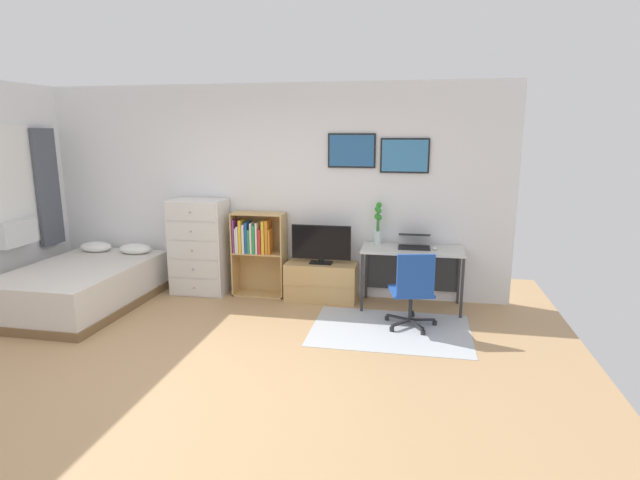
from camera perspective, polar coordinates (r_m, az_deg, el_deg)
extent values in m
plane|color=tan|center=(4.80, -13.85, -14.22)|extent=(7.20, 7.20, 0.00)
cube|color=white|center=(6.63, -5.68, 5.55)|extent=(6.12, 0.06, 2.70)
cube|color=black|center=(6.32, 3.60, 10.05)|extent=(0.59, 0.02, 0.42)
cube|color=#285B93|center=(6.31, 3.59, 10.04)|extent=(0.55, 0.01, 0.38)
cube|color=black|center=(6.27, 9.56, 9.39)|extent=(0.59, 0.02, 0.42)
cube|color=teal|center=(6.26, 9.56, 9.38)|extent=(0.55, 0.01, 0.38)
cube|color=white|center=(7.14, -32.25, 5.02)|extent=(0.02, 1.03, 1.48)
cube|color=silver|center=(7.14, -32.33, 5.02)|extent=(0.01, 0.95, 1.40)
cube|color=#4C515B|center=(7.63, -28.42, 5.24)|extent=(0.05, 0.40, 1.54)
cube|color=silver|center=(7.15, -31.23, 0.67)|extent=(0.20, 0.52, 0.30)
cube|color=#B2B7BC|center=(5.59, 7.96, -10.01)|extent=(1.70, 1.20, 0.01)
cube|color=brown|center=(6.88, -25.19, -6.42)|extent=(1.35, 2.01, 0.10)
cube|color=silver|center=(6.81, -25.39, -4.38)|extent=(1.31, 1.97, 0.41)
ellipsoid|color=white|center=(7.50, -24.01, -0.72)|extent=(0.44, 0.28, 0.14)
ellipsoid|color=white|center=(7.18, -20.16, -0.94)|extent=(0.44, 0.28, 0.14)
cube|color=silver|center=(6.81, -13.47, -0.74)|extent=(0.72, 0.42, 1.25)
cube|color=silver|center=(6.75, -14.02, -5.24)|extent=(0.68, 0.01, 0.23)
sphere|color=#A59E8C|center=(6.73, -14.07, -5.28)|extent=(0.03, 0.03, 0.03)
cube|color=silver|center=(6.68, -14.12, -3.21)|extent=(0.68, 0.01, 0.23)
sphere|color=#A59E8C|center=(6.67, -14.18, -3.25)|extent=(0.03, 0.03, 0.03)
cube|color=silver|center=(6.62, -14.23, -1.15)|extent=(0.68, 0.01, 0.23)
sphere|color=#A59E8C|center=(6.61, -14.29, -1.18)|extent=(0.03, 0.03, 0.03)
cube|color=silver|center=(6.57, -14.34, 0.96)|extent=(0.68, 0.01, 0.23)
sphere|color=#A59E8C|center=(6.56, -14.40, 0.93)|extent=(0.03, 0.03, 0.03)
cube|color=silver|center=(6.53, -14.46, 3.09)|extent=(0.68, 0.01, 0.23)
sphere|color=#A59E8C|center=(6.51, -14.52, 3.06)|extent=(0.03, 0.03, 0.03)
cube|color=tan|center=(6.71, -9.56, -1.47)|extent=(0.02, 0.30, 1.09)
cube|color=tan|center=(6.51, -4.10, -1.75)|extent=(0.02, 0.30, 1.09)
cube|color=tan|center=(6.75, -6.76, -6.04)|extent=(0.68, 0.30, 0.02)
cube|color=tan|center=(6.59, -6.88, -1.43)|extent=(0.64, 0.30, 0.02)
cube|color=tan|center=(6.49, -6.99, 2.99)|extent=(0.64, 0.30, 0.02)
cube|color=tan|center=(6.73, -6.50, -1.32)|extent=(0.68, 0.01, 1.09)
cube|color=#8C388C|center=(6.60, -9.56, 0.48)|extent=(0.02, 0.17, 0.43)
cube|color=white|center=(6.61, -9.27, 0.04)|extent=(0.02, 0.21, 0.32)
cube|color=white|center=(6.59, -9.11, 0.11)|extent=(0.02, 0.19, 0.34)
cube|color=gold|center=(6.57, -8.85, 0.43)|extent=(0.04, 0.17, 0.42)
cube|color=white|center=(6.56, -8.49, 0.19)|extent=(0.03, 0.18, 0.37)
cube|color=#1E519E|center=(6.56, -8.13, 0.34)|extent=(0.03, 0.21, 0.40)
cube|color=#2D8C4C|center=(6.56, -7.84, -0.07)|extent=(0.03, 0.21, 0.31)
cube|color=white|center=(6.52, -7.64, 0.25)|extent=(0.03, 0.17, 0.39)
cube|color=#2D8C4C|center=(6.54, -7.29, 0.17)|extent=(0.04, 0.22, 0.37)
cube|color=white|center=(6.50, -7.02, 0.26)|extent=(0.02, 0.18, 0.40)
cube|color=red|center=(6.50, -6.67, -0.10)|extent=(0.04, 0.19, 0.32)
cube|color=gold|center=(6.47, -6.33, 0.32)|extent=(0.04, 0.17, 0.42)
cube|color=orange|center=(6.46, -5.91, 0.35)|extent=(0.04, 0.18, 0.43)
cube|color=orange|center=(6.46, -5.62, -0.15)|extent=(0.02, 0.17, 0.32)
cube|color=tan|center=(6.43, 0.16, -4.69)|extent=(0.90, 0.40, 0.48)
cube|color=tan|center=(6.24, -0.19, -5.22)|extent=(0.90, 0.01, 0.02)
cube|color=black|center=(6.35, 0.12, -2.58)|extent=(0.28, 0.16, 0.02)
cube|color=black|center=(6.34, 0.12, -2.27)|extent=(0.06, 0.04, 0.05)
cube|color=black|center=(6.28, 0.13, -0.27)|extent=(0.75, 0.02, 0.43)
cube|color=black|center=(6.27, 0.11, -0.29)|extent=(0.72, 0.01, 0.40)
cube|color=silver|center=(6.12, 10.43, -1.07)|extent=(1.21, 0.57, 0.03)
cube|color=#2D2D30|center=(6.00, 4.77, -4.83)|extent=(0.03, 0.03, 0.71)
cube|color=#2D2D30|center=(6.00, 15.76, -5.27)|extent=(0.03, 0.03, 0.71)
cube|color=#2D2D30|center=(6.49, 5.26, -3.55)|extent=(0.03, 0.03, 0.71)
cube|color=#2D2D30|center=(6.48, 15.41, -3.95)|extent=(0.03, 0.03, 0.71)
cube|color=#2D2D30|center=(6.47, 10.35, -3.42)|extent=(1.15, 0.02, 0.50)
cylinder|color=#232326|center=(5.81, 12.84, -9.15)|extent=(0.05, 0.05, 0.05)
cube|color=#232326|center=(5.76, 11.49, -8.84)|extent=(0.28, 0.09, 0.02)
cylinder|color=#232326|center=(6.00, 10.40, -8.32)|extent=(0.05, 0.05, 0.05)
cube|color=#232326|center=(5.86, 10.27, -8.41)|extent=(0.06, 0.28, 0.02)
cylinder|color=#232326|center=(5.85, 7.57, -8.76)|extent=(0.05, 0.05, 0.05)
cube|color=#232326|center=(5.78, 8.83, -8.64)|extent=(0.27, 0.14, 0.02)
cylinder|color=#232326|center=(5.55, 8.12, -9.96)|extent=(0.05, 0.05, 0.05)
cube|color=#232326|center=(5.63, 9.14, -9.23)|extent=(0.21, 0.23, 0.02)
cylinder|color=#232326|center=(5.52, 11.55, -10.22)|extent=(0.05, 0.05, 0.05)
cube|color=#232326|center=(5.62, 10.83, -9.36)|extent=(0.17, 0.26, 0.02)
cylinder|color=#232326|center=(5.67, 10.17, -7.33)|extent=(0.04, 0.04, 0.30)
cube|color=#1E479E|center=(5.62, 10.24, -5.75)|extent=(0.53, 0.53, 0.03)
cube|color=#1E479E|center=(5.36, 10.77, -3.95)|extent=(0.39, 0.12, 0.45)
cube|color=black|center=(6.13, 10.59, -0.85)|extent=(0.38, 0.26, 0.01)
cube|color=black|center=(6.13, 10.59, -0.79)|extent=(0.36, 0.24, 0.00)
cube|color=black|center=(6.27, 10.63, 0.57)|extent=(0.38, 0.24, 0.07)
cube|color=black|center=(6.26, 10.63, 0.58)|extent=(0.36, 0.22, 0.06)
ellipsoid|color=silver|center=(6.10, 12.84, -0.92)|extent=(0.06, 0.10, 0.03)
cylinder|color=silver|center=(6.31, 6.58, 0.32)|extent=(0.09, 0.09, 0.16)
cylinder|color=#3D8438|center=(6.29, 6.66, 1.29)|extent=(0.01, 0.01, 0.28)
sphere|color=#308B2C|center=(6.26, 6.69, 2.55)|extent=(0.07, 0.07, 0.07)
cylinder|color=#3D8438|center=(6.29, 6.64, 2.01)|extent=(0.01, 0.01, 0.43)
sphere|color=#308B2C|center=(6.26, 6.68, 3.96)|extent=(0.07, 0.07, 0.07)
cylinder|color=#3D8438|center=(6.30, 6.45, 1.37)|extent=(0.01, 0.01, 0.29)
sphere|color=#308B2C|center=(6.27, 6.48, 2.69)|extent=(0.07, 0.07, 0.07)
cylinder|color=#3D8438|center=(6.27, 6.49, 1.76)|extent=(0.01, 0.01, 0.39)
sphere|color=#308B2C|center=(6.24, 6.53, 3.52)|extent=(0.07, 0.07, 0.07)
cylinder|color=#3D8438|center=(6.26, 6.61, 1.66)|extent=(0.01, 0.01, 0.37)
sphere|color=#308B2C|center=(6.23, 6.65, 3.33)|extent=(0.07, 0.07, 0.07)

